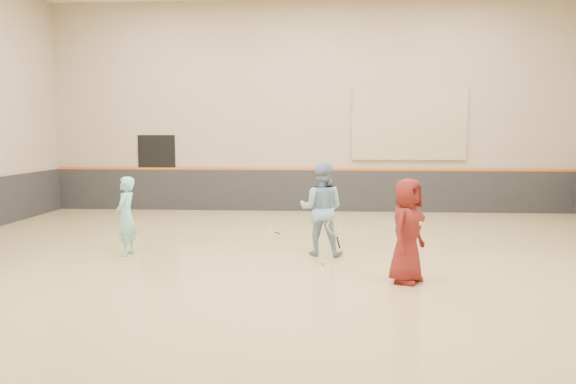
# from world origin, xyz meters

# --- Properties ---
(room) EXTENTS (15.04, 12.04, 6.22)m
(room) POSITION_xyz_m (0.00, 0.00, 0.81)
(room) COLOR tan
(room) RESTS_ON ground
(wainscot_back) EXTENTS (14.90, 0.04, 1.20)m
(wainscot_back) POSITION_xyz_m (0.00, 5.97, 0.60)
(wainscot_back) COLOR #232326
(wainscot_back) RESTS_ON floor
(accent_stripe) EXTENTS (14.90, 0.03, 0.06)m
(accent_stripe) POSITION_xyz_m (0.00, 5.96, 1.22)
(accent_stripe) COLOR #D85914
(accent_stripe) RESTS_ON wall_back
(acoustic_panel) EXTENTS (3.20, 0.08, 2.00)m
(acoustic_panel) POSITION_xyz_m (2.80, 5.95, 2.50)
(acoustic_panel) COLOR tan
(acoustic_panel) RESTS_ON wall_back
(doorway) EXTENTS (1.10, 0.05, 2.20)m
(doorway) POSITION_xyz_m (-4.50, 5.98, 1.10)
(doorway) COLOR black
(doorway) RESTS_ON floor
(girl) EXTENTS (0.37, 0.55, 1.47)m
(girl) POSITION_xyz_m (-3.23, -0.15, 0.73)
(girl) COLOR #7FDCDA
(girl) RESTS_ON floor
(instructor) EXTENTS (0.94, 0.79, 1.73)m
(instructor) POSITION_xyz_m (0.38, 0.16, 0.86)
(instructor) COLOR #85ACCD
(instructor) RESTS_ON floor
(young_man) EXTENTS (0.85, 0.93, 1.60)m
(young_man) POSITION_xyz_m (1.70, -1.70, 0.80)
(young_man) COLOR maroon
(young_man) RESTS_ON floor
(held_racket) EXTENTS (0.34, 0.34, 0.60)m
(held_racket) POSITION_xyz_m (0.62, -0.12, 0.57)
(held_racket) COLOR #C6D52E
(held_racket) RESTS_ON instructor
(spare_racket) EXTENTS (0.71, 0.71, 0.06)m
(spare_racket) POSITION_xyz_m (-0.80, 2.58, 0.03)
(spare_racket) COLOR #D2E632
(spare_racket) RESTS_ON floor
(ball_under_racket) EXTENTS (0.07, 0.07, 0.07)m
(ball_under_racket) POSITION_xyz_m (0.42, -0.68, 0.03)
(ball_under_racket) COLOR #C4DA32
(ball_under_racket) RESTS_ON floor
(ball_in_hand) EXTENTS (0.07, 0.07, 0.07)m
(ball_in_hand) POSITION_xyz_m (1.87, -1.88, 0.94)
(ball_in_hand) COLOR yellow
(ball_in_hand) RESTS_ON young_man
(ball_beside_spare) EXTENTS (0.07, 0.07, 0.07)m
(ball_beside_spare) POSITION_xyz_m (0.28, 3.70, 0.03)
(ball_beside_spare) COLOR #D5E735
(ball_beside_spare) RESTS_ON floor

